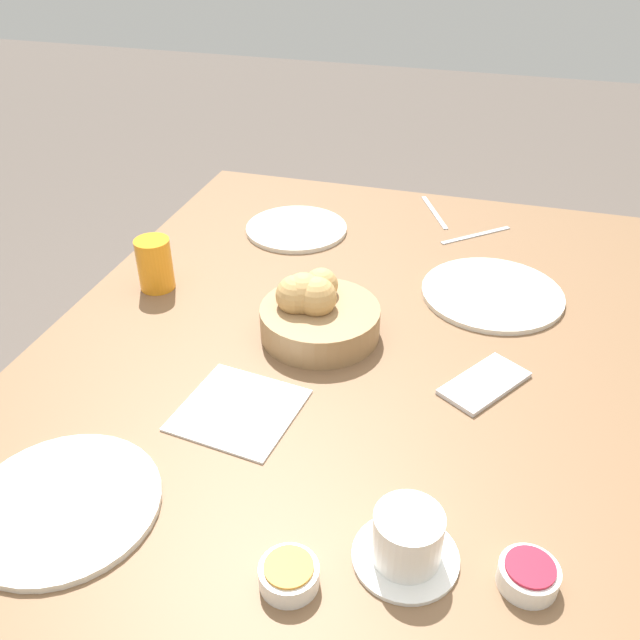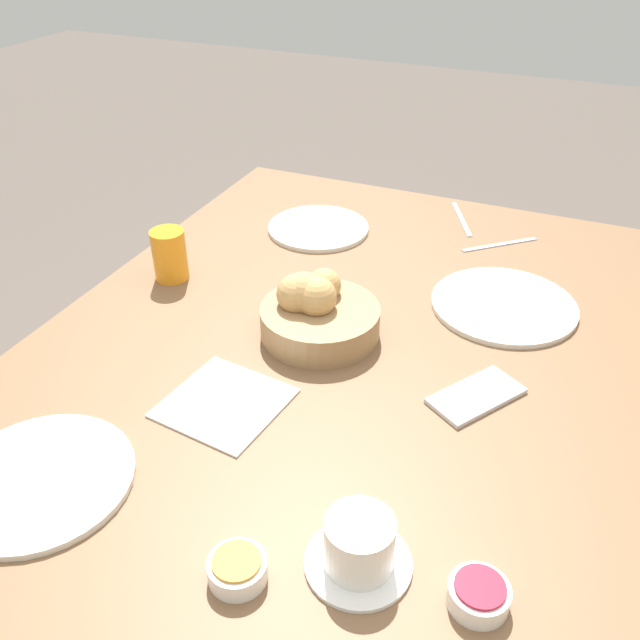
{
  "view_description": "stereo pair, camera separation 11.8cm",
  "coord_description": "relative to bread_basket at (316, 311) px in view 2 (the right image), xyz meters",
  "views": [
    {
      "loc": [
        0.88,
        0.21,
        1.41
      ],
      "look_at": [
        -0.06,
        -0.06,
        0.75
      ],
      "focal_mm": 38.0,
      "sensor_mm": 36.0,
      "label": 1
    },
    {
      "loc": [
        0.84,
        0.32,
        1.41
      ],
      "look_at": [
        -0.06,
        -0.06,
        0.75
      ],
      "focal_mm": 38.0,
      "sensor_mm": 36.0,
      "label": 2
    }
  ],
  "objects": [
    {
      "name": "plate_near_right",
      "position": [
        0.47,
        -0.2,
        -0.04
      ],
      "size": [
        0.25,
        0.25,
        0.01
      ],
      "color": "silver",
      "rests_on": "dining_table"
    },
    {
      "name": "napkin",
      "position": [
        0.23,
        -0.05,
        -0.04
      ],
      "size": [
        0.19,
        0.19,
        0.0
      ],
      "color": "white",
      "rests_on": "dining_table"
    },
    {
      "name": "plate_far_center",
      "position": [
        -0.21,
        0.29,
        -0.04
      ],
      "size": [
        0.27,
        0.27,
        0.01
      ],
      "color": "silver",
      "rests_on": "dining_table"
    },
    {
      "name": "jam_bowl_berry",
      "position": [
        0.42,
        0.38,
        -0.03
      ],
      "size": [
        0.07,
        0.07,
        0.03
      ],
      "color": "white",
      "rests_on": "dining_table"
    },
    {
      "name": "bread_basket",
      "position": [
        0.0,
        0.0,
        0.0
      ],
      "size": [
        0.21,
        0.21,
        0.11
      ],
      "color": "#99754C",
      "rests_on": "dining_table"
    },
    {
      "name": "dining_table",
      "position": [
        0.07,
        0.07,
        -0.12
      ],
      "size": [
        1.46,
        1.06,
        0.72
      ],
      "color": "brown",
      "rests_on": "ground_plane"
    },
    {
      "name": "juice_glass",
      "position": [
        -0.06,
        -0.34,
        0.01
      ],
      "size": [
        0.07,
        0.07,
        0.1
      ],
      "color": "orange",
      "rests_on": "dining_table"
    },
    {
      "name": "ground_plane",
      "position": [
        0.07,
        0.07,
        -0.77
      ],
      "size": [
        10.0,
        10.0,
        0.0
      ],
      "primitive_type": "plane",
      "color": "#564C44"
    },
    {
      "name": "coffee_cup",
      "position": [
        0.42,
        0.24,
        -0.01
      ],
      "size": [
        0.13,
        0.13,
        0.07
      ],
      "color": "white",
      "rests_on": "dining_table"
    },
    {
      "name": "cell_phone",
      "position": [
        0.06,
        0.3,
        -0.04
      ],
      "size": [
        0.17,
        0.14,
        0.01
      ],
      "color": "silver",
      "rests_on": "dining_table"
    },
    {
      "name": "plate_near_left",
      "position": [
        -0.37,
        -0.16,
        -0.04
      ],
      "size": [
        0.23,
        0.23,
        0.01
      ],
      "color": "silver",
      "rests_on": "dining_table"
    },
    {
      "name": "jam_bowl_honey",
      "position": [
        0.49,
        0.11,
        -0.03
      ],
      "size": [
        0.07,
        0.07,
        0.03
      ],
      "color": "white",
      "rests_on": "dining_table"
    },
    {
      "name": "knife_silver",
      "position": [
        -0.46,
        0.24,
        -0.04
      ],
      "size": [
        0.13,
        0.14,
        0.0
      ],
      "color": "#B7B7BC",
      "rests_on": "dining_table"
    },
    {
      "name": "fork_silver",
      "position": [
        -0.56,
        0.13,
        -0.04
      ],
      "size": [
        0.17,
        0.09,
        0.0
      ],
      "color": "#B7B7BC",
      "rests_on": "dining_table"
    }
  ]
}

